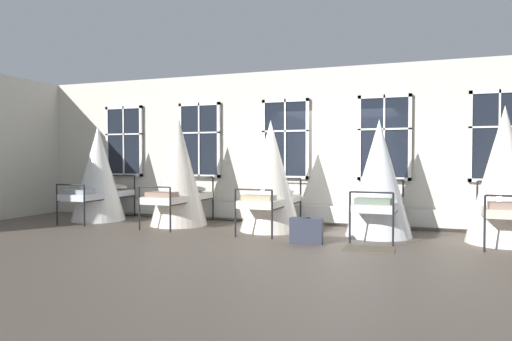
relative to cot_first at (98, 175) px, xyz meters
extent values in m
plane|color=brown|center=(5.34, 0.02, -1.07)|extent=(28.24, 28.24, 0.00)
cube|color=beige|center=(5.34, 1.14, 0.64)|extent=(15.12, 0.10, 3.43)
cube|color=black|center=(-0.02, 1.03, 0.82)|extent=(1.09, 0.02, 1.78)
cube|color=silver|center=(-0.02, 1.03, -0.04)|extent=(1.09, 0.06, 0.07)
cube|color=silver|center=(-0.02, 1.03, 1.67)|extent=(1.09, 0.06, 0.07)
cube|color=silver|center=(-0.53, 1.03, 0.82)|extent=(0.07, 0.06, 1.78)
cube|color=silver|center=(0.49, 1.03, 0.82)|extent=(0.07, 0.06, 1.78)
cube|color=silver|center=(-0.02, 1.03, 0.82)|extent=(0.04, 0.06, 1.78)
cube|color=silver|center=(-0.02, 1.03, 0.99)|extent=(1.09, 0.06, 0.04)
cube|color=black|center=(2.12, 1.03, 0.82)|extent=(1.09, 0.02, 1.78)
cube|color=silver|center=(2.12, 1.03, -0.04)|extent=(1.09, 0.06, 0.07)
cube|color=silver|center=(2.12, 1.03, 1.67)|extent=(1.09, 0.06, 0.07)
cube|color=silver|center=(1.61, 1.03, 0.82)|extent=(0.07, 0.06, 1.78)
cube|color=silver|center=(2.63, 1.03, 0.82)|extent=(0.07, 0.06, 1.78)
cube|color=silver|center=(2.12, 1.03, 0.82)|extent=(0.04, 0.06, 1.78)
cube|color=silver|center=(2.12, 1.03, 0.99)|extent=(1.09, 0.06, 0.04)
cube|color=black|center=(4.27, 1.03, 0.82)|extent=(1.09, 0.02, 1.78)
cube|color=silver|center=(4.27, 1.03, -0.04)|extent=(1.09, 0.06, 0.07)
cube|color=silver|center=(4.27, 1.03, 1.67)|extent=(1.09, 0.06, 0.07)
cube|color=silver|center=(3.76, 1.03, 0.82)|extent=(0.07, 0.06, 1.78)
cube|color=silver|center=(4.78, 1.03, 0.82)|extent=(0.07, 0.06, 1.78)
cube|color=silver|center=(4.27, 1.03, 0.82)|extent=(0.04, 0.06, 1.78)
cube|color=silver|center=(4.27, 1.03, 0.99)|extent=(1.09, 0.06, 0.04)
cube|color=black|center=(6.41, 1.03, 0.82)|extent=(1.09, 0.02, 1.78)
cube|color=silver|center=(6.41, 1.03, -0.04)|extent=(1.09, 0.06, 0.07)
cube|color=silver|center=(6.41, 1.03, 1.67)|extent=(1.09, 0.06, 0.07)
cube|color=silver|center=(5.90, 1.03, 0.82)|extent=(0.07, 0.06, 1.78)
cube|color=silver|center=(6.92, 1.03, 0.82)|extent=(0.07, 0.06, 1.78)
cube|color=silver|center=(6.41, 1.03, 0.82)|extent=(0.04, 0.06, 1.78)
cube|color=silver|center=(6.41, 1.03, 0.99)|extent=(1.09, 0.06, 0.04)
cube|color=black|center=(8.56, 1.03, 0.82)|extent=(1.09, 0.02, 1.78)
cube|color=silver|center=(8.56, 1.03, -0.04)|extent=(1.09, 0.06, 0.07)
cube|color=silver|center=(8.56, 1.03, 1.67)|extent=(1.09, 0.06, 0.07)
cube|color=silver|center=(8.05, 1.03, 0.82)|extent=(0.07, 0.06, 1.78)
cube|color=silver|center=(8.56, 1.03, 0.82)|extent=(0.04, 0.06, 1.78)
cube|color=silver|center=(8.56, 1.03, 0.99)|extent=(1.09, 0.06, 0.04)
cube|color=silver|center=(5.34, 1.01, -0.82)|extent=(11.32, 0.10, 0.36)
cylinder|color=black|center=(-0.39, 0.94, -0.56)|extent=(0.04, 0.04, 1.02)
cylinder|color=black|center=(0.34, 0.96, -0.56)|extent=(0.04, 0.04, 1.02)
cylinder|color=black|center=(-0.34, -0.96, -0.63)|extent=(0.04, 0.04, 0.89)
cylinder|color=black|center=(0.39, -0.94, -0.63)|extent=(0.04, 0.04, 0.89)
cylinder|color=black|center=(-0.36, -0.01, -0.55)|extent=(0.08, 1.90, 0.03)
cylinder|color=black|center=(0.36, 0.01, -0.55)|extent=(0.08, 1.90, 0.03)
cylinder|color=black|center=(-0.02, 0.95, -0.05)|extent=(0.72, 0.05, 0.03)
cylinder|color=black|center=(0.02, -0.95, -0.18)|extent=(0.72, 0.05, 0.03)
cube|color=silver|center=(0.00, 0.00, -0.48)|extent=(0.79, 1.94, 0.14)
ellipsoid|color=beige|center=(-0.02, 0.71, -0.33)|extent=(0.57, 0.41, 0.14)
cube|color=#8C939E|center=(0.02, -0.69, -0.35)|extent=(0.61, 0.38, 0.10)
cone|color=white|center=(0.00, 0.00, 0.04)|extent=(1.24, 1.24, 2.22)
cylinder|color=black|center=(1.81, 0.93, -0.56)|extent=(0.04, 0.04, 1.02)
cylinder|color=black|center=(2.53, 0.93, -0.56)|extent=(0.04, 0.04, 1.02)
cylinder|color=black|center=(1.79, -0.97, -0.63)|extent=(0.04, 0.04, 0.89)
cylinder|color=black|center=(2.51, -0.98, -0.63)|extent=(0.04, 0.04, 0.89)
cylinder|color=black|center=(1.80, -0.02, -0.55)|extent=(0.06, 1.90, 0.03)
cylinder|color=black|center=(2.52, -0.02, -0.55)|extent=(0.06, 1.90, 0.03)
cylinder|color=black|center=(2.17, 0.93, -0.05)|extent=(0.72, 0.04, 0.03)
cylinder|color=black|center=(2.15, -0.97, -0.18)|extent=(0.72, 0.04, 0.03)
cube|color=silver|center=(2.16, -0.02, -0.48)|extent=(0.77, 1.93, 0.14)
ellipsoid|color=#B7B2A3|center=(2.17, 0.69, -0.33)|extent=(0.57, 0.41, 0.14)
cube|color=gray|center=(2.15, -0.71, -0.35)|extent=(0.61, 0.37, 0.10)
cone|color=silver|center=(2.16, -0.02, 0.11)|extent=(1.24, 1.24, 2.36)
cylinder|color=black|center=(3.95, 0.88, -0.56)|extent=(0.04, 0.04, 1.02)
cylinder|color=black|center=(4.67, 0.87, -0.56)|extent=(0.04, 0.04, 1.02)
cylinder|color=black|center=(3.92, -1.02, -0.63)|extent=(0.04, 0.04, 0.89)
cylinder|color=black|center=(4.64, -1.03, -0.63)|extent=(0.04, 0.04, 0.89)
cylinder|color=black|center=(3.93, -0.07, -0.55)|extent=(0.06, 1.90, 0.03)
cylinder|color=black|center=(4.65, -0.08, -0.55)|extent=(0.06, 1.90, 0.03)
cylinder|color=black|center=(4.31, 0.88, -0.05)|extent=(0.72, 0.04, 0.03)
cylinder|color=black|center=(4.28, -1.02, -0.18)|extent=(0.72, 0.04, 0.03)
cube|color=silver|center=(4.29, -0.07, -0.48)|extent=(0.77, 1.93, 0.14)
ellipsoid|color=silver|center=(4.30, 0.64, -0.33)|extent=(0.57, 0.41, 0.14)
cube|color=tan|center=(4.29, -0.76, -0.35)|extent=(0.61, 0.37, 0.10)
cone|color=silver|center=(4.29, -0.07, 0.04)|extent=(1.24, 1.24, 2.23)
cylinder|color=black|center=(6.08, 0.96, -0.56)|extent=(0.04, 0.04, 1.02)
cylinder|color=black|center=(6.80, 0.94, -0.56)|extent=(0.04, 0.04, 1.02)
cylinder|color=black|center=(6.03, -0.94, -0.63)|extent=(0.04, 0.04, 0.89)
cylinder|color=black|center=(6.75, -0.96, -0.63)|extent=(0.04, 0.04, 0.89)
cylinder|color=black|center=(6.05, 0.01, -0.55)|extent=(0.08, 1.90, 0.03)
cylinder|color=black|center=(6.78, -0.01, -0.55)|extent=(0.08, 1.90, 0.03)
cylinder|color=black|center=(6.44, 0.95, -0.05)|extent=(0.72, 0.05, 0.03)
cylinder|color=black|center=(6.39, -0.95, -0.18)|extent=(0.72, 0.05, 0.03)
cube|color=silver|center=(6.42, 0.00, -0.48)|extent=(0.79, 1.94, 0.14)
ellipsoid|color=silver|center=(6.43, 0.71, -0.33)|extent=(0.57, 0.42, 0.14)
cube|color=slate|center=(6.40, -0.69, -0.35)|extent=(0.61, 0.38, 0.10)
cone|color=white|center=(6.42, 0.00, 0.02)|extent=(1.24, 1.24, 2.20)
cylinder|color=black|center=(8.17, 0.93, -0.56)|extent=(0.04, 0.04, 1.02)
cylinder|color=black|center=(8.13, -0.97, -0.63)|extent=(0.04, 0.04, 0.89)
cylinder|color=black|center=(8.15, -0.02, -0.55)|extent=(0.07, 1.90, 0.03)
cylinder|color=black|center=(8.53, 0.92, -0.05)|extent=(0.72, 0.05, 0.03)
cylinder|color=black|center=(8.49, -0.98, -0.18)|extent=(0.72, 0.05, 0.03)
cube|color=beige|center=(8.51, -0.03, -0.48)|extent=(0.78, 1.94, 0.14)
ellipsoid|color=silver|center=(8.53, 0.68, -0.33)|extent=(0.57, 0.41, 0.14)
cube|color=gray|center=(8.50, -0.72, -0.35)|extent=(0.61, 0.37, 0.10)
cone|color=silver|center=(8.51, -0.03, 0.11)|extent=(1.24, 1.24, 2.38)
cube|color=brown|center=(6.41, -1.39, -1.07)|extent=(0.82, 0.58, 0.01)
cube|color=#2D3342|center=(5.33, -1.23, -0.85)|extent=(0.57, 0.23, 0.44)
cube|color=tan|center=(5.33, -1.12, -0.85)|extent=(0.50, 0.04, 0.03)
torus|color=#2D3342|center=(5.33, -1.23, -0.62)|extent=(0.15, 0.15, 0.02)
camera|label=1|loc=(7.35, -9.16, 0.41)|focal=33.38mm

